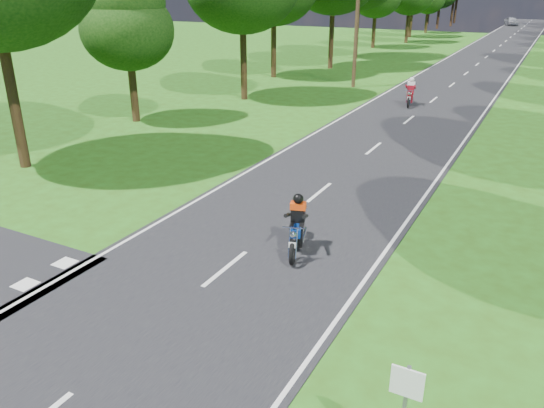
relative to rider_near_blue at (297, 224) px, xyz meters
The scene contains 8 objects.
ground 4.00m from the rider_near_blue, 107.09° to the right, with size 160.00×160.00×0.00m, color #2B5012.
main_road 46.28m from the rider_near_blue, 91.43° to the left, with size 7.00×140.00×0.02m, color black.
road_markings 44.41m from the rider_near_blue, 91.66° to the left, with size 7.40×140.00×0.01m.
telegraph_pole 25.50m from the rider_near_blue, 106.43° to the left, with size 1.20×0.26×8.00m.
road_sign 7.24m from the rider_near_blue, 52.93° to the right, with size 0.45×0.07×2.00m.
rider_near_blue is the anchor object (origin of this frame).
rider_far_red 20.02m from the rider_near_blue, 95.97° to the left, with size 0.65×1.94×1.61m, color #A60C10, non-canonical shape.
distant_car 94.52m from the rider_near_blue, 92.06° to the left, with size 1.75×4.34×1.48m, color #B1B3B8.
Camera 1 is at (6.53, -7.80, 6.64)m, focal length 35.00 mm.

